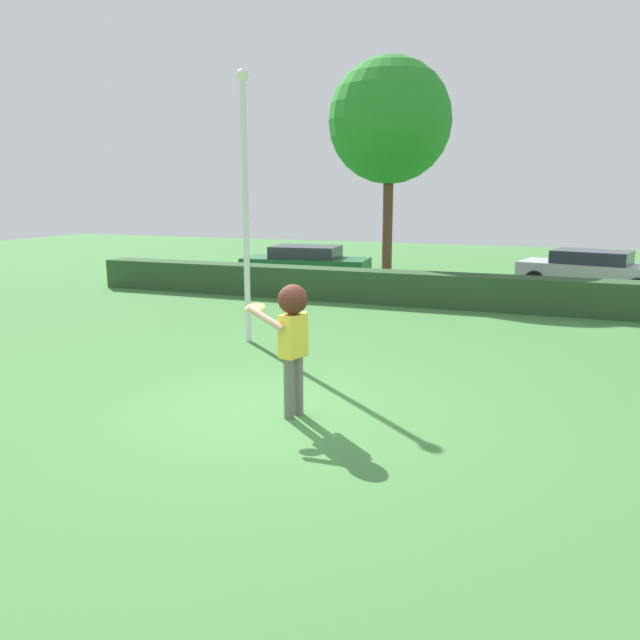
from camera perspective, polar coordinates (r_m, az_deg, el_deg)
ground_plane at (r=8.70m, az=-4.32°, el=-8.55°), size 60.00×60.00×0.00m
person at (r=8.25m, az=-2.54°, el=-0.88°), size 0.84×0.55×1.82m
frisbee at (r=8.54m, az=-5.99°, el=1.14°), size 0.27×0.26×0.09m
lamppost at (r=12.51m, az=-6.91°, el=11.36°), size 0.24×0.24×5.30m
hedge_row at (r=17.08m, az=8.87°, el=2.88°), size 20.04×0.90×0.89m
parked_car_green at (r=21.03m, az=-1.31°, el=5.31°), size 4.35×2.14×1.25m
parked_car_silver at (r=21.12m, az=23.65°, el=4.36°), size 4.49×2.66×1.25m
birch_tree at (r=22.85m, az=6.44°, el=17.69°), size 4.33×4.33×7.63m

